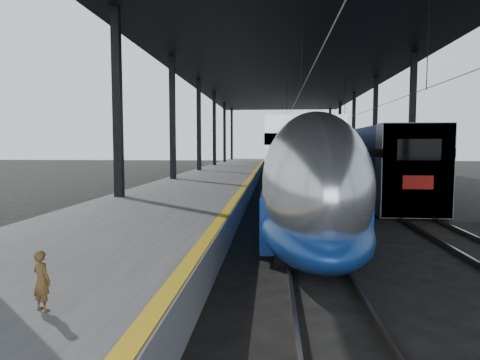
# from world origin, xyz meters

# --- Properties ---
(ground) EXTENTS (160.00, 160.00, 0.00)m
(ground) POSITION_xyz_m (0.00, 0.00, 0.00)
(ground) COLOR black
(ground) RESTS_ON ground
(platform) EXTENTS (6.00, 80.00, 1.00)m
(platform) POSITION_xyz_m (-3.50, 20.00, 0.50)
(platform) COLOR #4C4C4F
(platform) RESTS_ON ground
(yellow_strip) EXTENTS (0.30, 80.00, 0.01)m
(yellow_strip) POSITION_xyz_m (-0.70, 20.00, 1.00)
(yellow_strip) COLOR gold
(yellow_strip) RESTS_ON platform
(rails) EXTENTS (6.52, 80.00, 0.16)m
(rails) POSITION_xyz_m (4.50, 20.00, 0.08)
(rails) COLOR slate
(rails) RESTS_ON ground
(canopy) EXTENTS (18.00, 75.00, 9.47)m
(canopy) POSITION_xyz_m (1.90, 20.00, 9.12)
(canopy) COLOR black
(canopy) RESTS_ON ground
(tgv_train) EXTENTS (2.99, 65.20, 4.29)m
(tgv_train) POSITION_xyz_m (2.00, 26.67, 2.00)
(tgv_train) COLOR #ABADB2
(tgv_train) RESTS_ON ground
(second_train) EXTENTS (3.03, 56.05, 4.18)m
(second_train) POSITION_xyz_m (7.00, 32.95, 2.12)
(second_train) COLOR navy
(second_train) RESTS_ON ground
(child) EXTENTS (0.35, 0.30, 0.82)m
(child) POSITION_xyz_m (-2.20, -7.65, 1.41)
(child) COLOR #4E361A
(child) RESTS_ON platform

